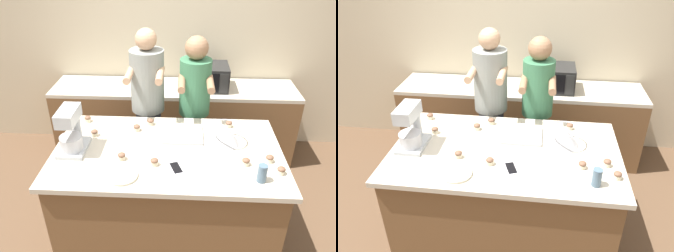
% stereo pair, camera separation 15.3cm
% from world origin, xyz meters
% --- Properties ---
extents(ground_plane, '(16.00, 16.00, 0.00)m').
position_xyz_m(ground_plane, '(0.00, 0.00, 0.00)').
color(ground_plane, brown).
extents(back_wall, '(10.00, 0.06, 2.70)m').
position_xyz_m(back_wall, '(0.00, 1.73, 1.35)').
color(back_wall, beige).
rests_on(back_wall, ground_plane).
extents(island_counter, '(1.77, 1.04, 0.95)m').
position_xyz_m(island_counter, '(0.00, 0.00, 0.48)').
color(island_counter, brown).
rests_on(island_counter, ground_plane).
extents(back_counter, '(2.80, 0.60, 0.89)m').
position_xyz_m(back_counter, '(0.00, 1.38, 0.44)').
color(back_counter, brown).
rests_on(back_counter, ground_plane).
extents(person_left, '(0.33, 0.50, 1.71)m').
position_xyz_m(person_left, '(-0.23, 0.71, 0.91)').
color(person_left, '#33384C').
rests_on(person_left, ground_plane).
extents(person_right, '(0.31, 0.49, 1.65)m').
position_xyz_m(person_right, '(0.22, 0.71, 0.89)').
color(person_right, brown).
rests_on(person_right, ground_plane).
extents(stand_mixer, '(0.20, 0.30, 0.36)m').
position_xyz_m(stand_mixer, '(-0.73, -0.04, 1.11)').
color(stand_mixer, '#B2B7BC').
rests_on(stand_mixer, island_counter).
extents(mixing_bowl, '(0.24, 0.24, 0.15)m').
position_xyz_m(mixing_bowl, '(0.46, 0.12, 1.03)').
color(mixing_bowl, '#BCBCC1').
rests_on(mixing_bowl, island_counter).
extents(baking_tray, '(0.33, 0.30, 0.04)m').
position_xyz_m(baking_tray, '(0.11, 0.21, 0.97)').
color(baking_tray, '#BCBCC1').
rests_on(baking_tray, island_counter).
extents(microwave_oven, '(0.45, 0.39, 0.27)m').
position_xyz_m(microwave_oven, '(0.38, 1.37, 1.02)').
color(microwave_oven, black).
rests_on(microwave_oven, back_counter).
extents(cell_phone, '(0.12, 0.16, 0.01)m').
position_xyz_m(cell_phone, '(0.07, -0.25, 0.95)').
color(cell_phone, silver).
rests_on(cell_phone, island_counter).
extents(drinking_glass, '(0.06, 0.06, 0.13)m').
position_xyz_m(drinking_glass, '(0.65, -0.35, 1.01)').
color(drinking_glass, slate).
rests_on(drinking_glass, island_counter).
extents(small_plate, '(0.22, 0.22, 0.02)m').
position_xyz_m(small_plate, '(-0.30, -0.35, 0.96)').
color(small_plate, beige).
rests_on(small_plate, island_counter).
extents(cupcake_0, '(0.06, 0.06, 0.06)m').
position_xyz_m(cupcake_0, '(0.51, 0.38, 0.98)').
color(cupcake_0, beige).
rests_on(cupcake_0, island_counter).
extents(cupcake_1, '(0.06, 0.06, 0.06)m').
position_xyz_m(cupcake_1, '(-0.62, 0.17, 0.98)').
color(cupcake_1, beige).
rests_on(cupcake_1, island_counter).
extents(cupcake_2, '(0.06, 0.06, 0.06)m').
position_xyz_m(cupcake_2, '(0.76, -0.12, 0.98)').
color(cupcake_2, beige).
rests_on(cupcake_2, island_counter).
extents(cupcake_3, '(0.06, 0.06, 0.06)m').
position_xyz_m(cupcake_3, '(0.81, -0.26, 0.98)').
color(cupcake_3, beige).
rests_on(cupcake_3, island_counter).
extents(cupcake_4, '(0.06, 0.06, 0.06)m').
position_xyz_m(cupcake_4, '(-0.28, 0.27, 0.98)').
color(cupcake_4, beige).
rests_on(cupcake_4, island_counter).
extents(cupcake_5, '(0.06, 0.06, 0.06)m').
position_xyz_m(cupcake_5, '(-0.09, -0.21, 0.98)').
color(cupcake_5, beige).
rests_on(cupcake_5, island_counter).
extents(cupcake_6, '(0.06, 0.06, 0.06)m').
position_xyz_m(cupcake_6, '(-0.33, -0.15, 0.98)').
color(cupcake_6, beige).
rests_on(cupcake_6, island_counter).
extents(cupcake_7, '(0.06, 0.06, 0.06)m').
position_xyz_m(cupcake_7, '(-0.17, 0.38, 0.98)').
color(cupcake_7, beige).
rests_on(cupcake_7, island_counter).
extents(cupcake_8, '(0.06, 0.06, 0.06)m').
position_xyz_m(cupcake_8, '(0.58, -0.17, 0.98)').
color(cupcake_8, beige).
rests_on(cupcake_8, island_counter).
extents(cupcake_9, '(0.06, 0.06, 0.06)m').
position_xyz_m(cupcake_9, '(-0.74, 0.40, 0.98)').
color(cupcake_9, beige).
rests_on(cupcake_9, island_counter).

